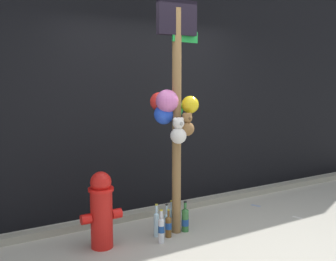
{
  "coord_description": "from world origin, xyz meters",
  "views": [
    {
      "loc": [
        -2.39,
        -2.98,
        1.69
      ],
      "look_at": [
        -0.32,
        0.54,
        1.16
      ],
      "focal_mm": 40.88,
      "sensor_mm": 36.0,
      "label": 1
    }
  ],
  "objects_px": {
    "fire_hydrant": "(101,209)",
    "bottle_4": "(185,220)",
    "bottle_3": "(168,226)",
    "bottle_5": "(172,217)",
    "bottle_6": "(156,223)",
    "bottle_0": "(161,229)",
    "bottle_2": "(176,216)",
    "memorial_post": "(173,102)",
    "bottle_1": "(167,222)"
  },
  "relations": [
    {
      "from": "bottle_3",
      "to": "bottle_5",
      "type": "height_order",
      "value": "bottle_5"
    },
    {
      "from": "memorial_post",
      "to": "bottle_4",
      "type": "bearing_deg",
      "value": -25.04
    },
    {
      "from": "bottle_2",
      "to": "bottle_4",
      "type": "distance_m",
      "value": 0.2
    },
    {
      "from": "bottle_6",
      "to": "bottle_0",
      "type": "bearing_deg",
      "value": -101.72
    },
    {
      "from": "fire_hydrant",
      "to": "bottle_6",
      "type": "distance_m",
      "value": 0.66
    },
    {
      "from": "bottle_1",
      "to": "bottle_5",
      "type": "height_order",
      "value": "bottle_5"
    },
    {
      "from": "memorial_post",
      "to": "bottle_0",
      "type": "relative_size",
      "value": 6.98
    },
    {
      "from": "bottle_0",
      "to": "bottle_4",
      "type": "bearing_deg",
      "value": 19.63
    },
    {
      "from": "fire_hydrant",
      "to": "bottle_3",
      "type": "distance_m",
      "value": 0.78
    },
    {
      "from": "bottle_5",
      "to": "bottle_6",
      "type": "height_order",
      "value": "bottle_6"
    },
    {
      "from": "bottle_6",
      "to": "fire_hydrant",
      "type": "bearing_deg",
      "value": 175.72
    },
    {
      "from": "bottle_2",
      "to": "memorial_post",
      "type": "bearing_deg",
      "value": -130.19
    },
    {
      "from": "bottle_6",
      "to": "bottle_5",
      "type": "bearing_deg",
      "value": 17.82
    },
    {
      "from": "bottle_0",
      "to": "memorial_post",
      "type": "bearing_deg",
      "value": 36.51
    },
    {
      "from": "bottle_4",
      "to": "bottle_5",
      "type": "relative_size",
      "value": 1.01
    },
    {
      "from": "memorial_post",
      "to": "fire_hydrant",
      "type": "height_order",
      "value": "memorial_post"
    },
    {
      "from": "memorial_post",
      "to": "bottle_2",
      "type": "height_order",
      "value": "memorial_post"
    },
    {
      "from": "fire_hydrant",
      "to": "bottle_1",
      "type": "distance_m",
      "value": 0.81
    },
    {
      "from": "memorial_post",
      "to": "bottle_0",
      "type": "xyz_separation_m",
      "value": [
        -0.26,
        -0.2,
        -1.31
      ]
    },
    {
      "from": "bottle_0",
      "to": "bottle_6",
      "type": "bearing_deg",
      "value": 78.28
    },
    {
      "from": "memorial_post",
      "to": "fire_hydrant",
      "type": "bearing_deg",
      "value": 178.62
    },
    {
      "from": "bottle_3",
      "to": "bottle_4",
      "type": "distance_m",
      "value": 0.25
    },
    {
      "from": "bottle_4",
      "to": "bottle_6",
      "type": "height_order",
      "value": "bottle_6"
    },
    {
      "from": "bottle_2",
      "to": "bottle_5",
      "type": "bearing_deg",
      "value": -139.94
    },
    {
      "from": "bottle_4",
      "to": "bottle_5",
      "type": "distance_m",
      "value": 0.16
    },
    {
      "from": "fire_hydrant",
      "to": "bottle_0",
      "type": "xyz_separation_m",
      "value": [
        0.58,
        -0.22,
        -0.25
      ]
    },
    {
      "from": "fire_hydrant",
      "to": "bottle_0",
      "type": "height_order",
      "value": "fire_hydrant"
    },
    {
      "from": "bottle_3",
      "to": "memorial_post",
      "type": "bearing_deg",
      "value": 39.65
    },
    {
      "from": "bottle_0",
      "to": "bottle_2",
      "type": "bearing_deg",
      "value": 41.38
    },
    {
      "from": "bottle_2",
      "to": "bottle_5",
      "type": "relative_size",
      "value": 0.82
    },
    {
      "from": "bottle_0",
      "to": "bottle_2",
      "type": "xyz_separation_m",
      "value": [
        0.39,
        0.34,
        -0.03
      ]
    },
    {
      "from": "bottle_1",
      "to": "memorial_post",
      "type": "bearing_deg",
      "value": -14.27
    },
    {
      "from": "fire_hydrant",
      "to": "bottle_0",
      "type": "bearing_deg",
      "value": -20.61
    },
    {
      "from": "memorial_post",
      "to": "bottle_0",
      "type": "bearing_deg",
      "value": -143.49
    },
    {
      "from": "bottle_3",
      "to": "fire_hydrant",
      "type": "bearing_deg",
      "value": 170.39
    },
    {
      "from": "fire_hydrant",
      "to": "bottle_4",
      "type": "bearing_deg",
      "value": -4.62
    },
    {
      "from": "bottle_0",
      "to": "bottle_3",
      "type": "bearing_deg",
      "value": 33.61
    },
    {
      "from": "memorial_post",
      "to": "fire_hydrant",
      "type": "relative_size",
      "value": 3.2
    },
    {
      "from": "bottle_1",
      "to": "bottle_5",
      "type": "bearing_deg",
      "value": 20.96
    },
    {
      "from": "bottle_2",
      "to": "bottle_3",
      "type": "bearing_deg",
      "value": -134.81
    },
    {
      "from": "memorial_post",
      "to": "bottle_5",
      "type": "bearing_deg",
      "value": 77.18
    },
    {
      "from": "bottle_0",
      "to": "bottle_4",
      "type": "relative_size",
      "value": 1.04
    },
    {
      "from": "bottle_0",
      "to": "bottle_5",
      "type": "xyz_separation_m",
      "value": [
        0.28,
        0.25,
        -0.0
      ]
    },
    {
      "from": "bottle_2",
      "to": "bottle_1",
      "type": "bearing_deg",
      "value": -147.36
    },
    {
      "from": "bottle_4",
      "to": "bottle_5",
      "type": "height_order",
      "value": "bottle_4"
    },
    {
      "from": "bottle_3",
      "to": "bottle_6",
      "type": "height_order",
      "value": "bottle_6"
    },
    {
      "from": "memorial_post",
      "to": "bottle_6",
      "type": "distance_m",
      "value": 1.33
    },
    {
      "from": "bottle_3",
      "to": "bottle_6",
      "type": "distance_m",
      "value": 0.13
    },
    {
      "from": "bottle_0",
      "to": "bottle_5",
      "type": "distance_m",
      "value": 0.37
    },
    {
      "from": "memorial_post",
      "to": "bottle_0",
      "type": "height_order",
      "value": "memorial_post"
    }
  ]
}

